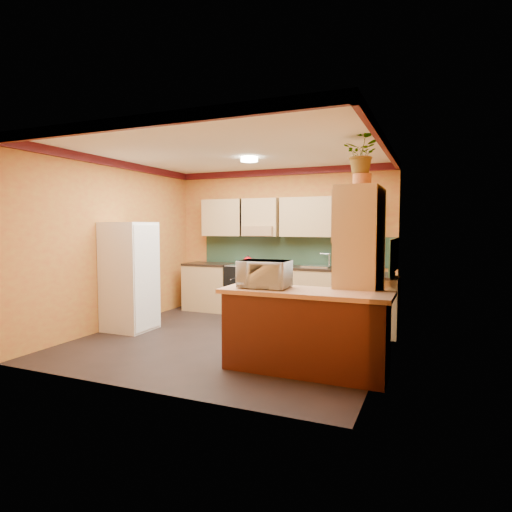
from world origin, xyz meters
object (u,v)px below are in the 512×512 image
Objects in this scene: stove at (244,289)px; breakfast_bar at (305,334)px; microwave at (264,274)px; base_cabinets_back at (275,292)px; pantry at (360,275)px; fridge at (129,276)px.

stove is 0.51× the size of breakfast_bar.
microwave is at bearing -61.21° from stove.
base_cabinets_back is 1.74× the size of pantry.
stove is 0.54× the size of fridge.
stove is 1.60× the size of microwave.
fridge is at bearing 176.76° from pantry.
base_cabinets_back and breakfast_bar have the same top height.
breakfast_bar is (-0.49, -0.63, -0.61)m from pantry.
fridge is 3.61m from pantry.
fridge is at bearing -120.27° from stove.
pantry is (1.86, -2.11, 0.61)m from base_cabinets_back.
base_cabinets_back is 2.15× the size of fridge.
fridge is 2.76m from microwave.
pantry reaches higher than breakfast_bar.
fridge is at bearing 164.95° from breakfast_bar.
stove is 3.19m from microwave.
stove reaches higher than base_cabinets_back.
breakfast_bar is 3.16× the size of microwave.
base_cabinets_back is at bearing 116.49° from breakfast_bar.
pantry is (2.49, -2.11, 0.59)m from stove.
pantry reaches higher than stove.
pantry is 3.69× the size of microwave.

